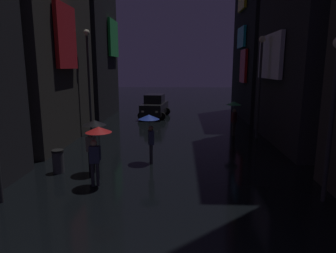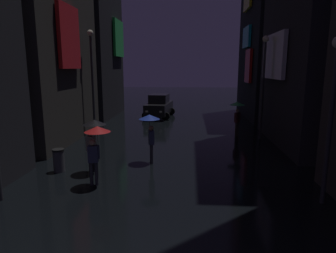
# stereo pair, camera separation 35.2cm
# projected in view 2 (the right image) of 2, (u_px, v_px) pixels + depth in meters

# --- Properties ---
(building_right_far) EXTENTS (4.25, 8.48, 15.06)m
(building_right_far) POSITION_uv_depth(u_px,v_px,m) (274.00, 24.00, 23.99)
(building_right_far) COLOR black
(building_right_far) RESTS_ON ground
(pedestrian_foreground_left_blue) EXTENTS (0.90, 0.90, 2.12)m
(pedestrian_foreground_left_blue) POSITION_uv_depth(u_px,v_px,m) (150.00, 125.00, 12.86)
(pedestrian_foreground_left_blue) COLOR #2D2D38
(pedestrian_foreground_left_blue) RESTS_ON ground
(pedestrian_far_right_black) EXTENTS (0.90, 0.90, 2.12)m
(pedestrian_far_right_black) POSITION_uv_depth(u_px,v_px,m) (93.00, 131.00, 11.67)
(pedestrian_far_right_black) COLOR black
(pedestrian_far_right_black) RESTS_ON ground
(pedestrian_foreground_right_green) EXTENTS (0.90, 0.90, 2.12)m
(pedestrian_foreground_right_green) POSITION_uv_depth(u_px,v_px,m) (237.00, 109.00, 17.76)
(pedestrian_foreground_right_green) COLOR #38332D
(pedestrian_foreground_right_green) RESTS_ON ground
(pedestrian_near_crossing_red) EXTENTS (0.90, 0.90, 2.12)m
(pedestrian_near_crossing_red) POSITION_uv_depth(u_px,v_px,m) (96.00, 139.00, 10.34)
(pedestrian_near_crossing_red) COLOR #2D2D38
(pedestrian_near_crossing_red) RESTS_ON ground
(car_distant) EXTENTS (2.53, 4.28, 1.92)m
(car_distant) POSITION_uv_depth(u_px,v_px,m) (159.00, 106.00, 24.95)
(car_distant) COLOR black
(car_distant) RESTS_ON ground
(streetlamp_left_far) EXTENTS (0.36, 0.36, 6.27)m
(streetlamp_left_far) POSITION_uv_depth(u_px,v_px,m) (92.00, 72.00, 17.92)
(streetlamp_left_far) COLOR #2D2D33
(streetlamp_left_far) RESTS_ON ground
(streetlamp_right_far) EXTENTS (0.36, 0.36, 5.82)m
(streetlamp_right_far) POSITION_uv_depth(u_px,v_px,m) (264.00, 76.00, 16.84)
(streetlamp_right_far) COLOR #2D2D33
(streetlamp_right_far) RESTS_ON ground
(streetlamp_right_near) EXTENTS (0.36, 0.36, 4.98)m
(streetlamp_right_near) POSITION_uv_depth(u_px,v_px,m) (333.00, 101.00, 8.62)
(streetlamp_right_near) COLOR #2D2D33
(streetlamp_right_near) RESTS_ON ground
(trash_bin) EXTENTS (0.46, 0.46, 0.93)m
(trash_bin) POSITION_uv_depth(u_px,v_px,m) (59.00, 160.00, 11.93)
(trash_bin) COLOR #3F3F47
(trash_bin) RESTS_ON ground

